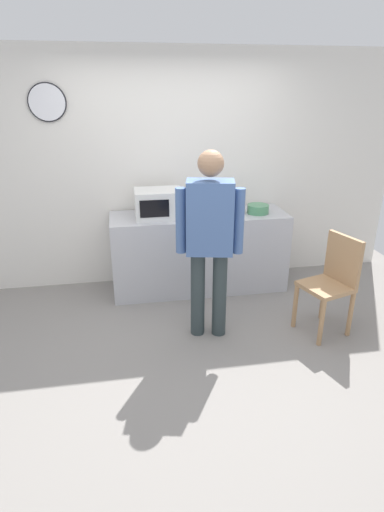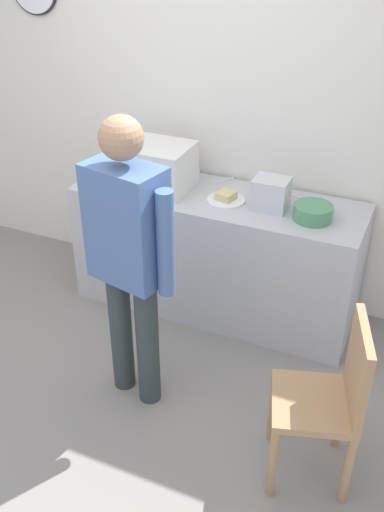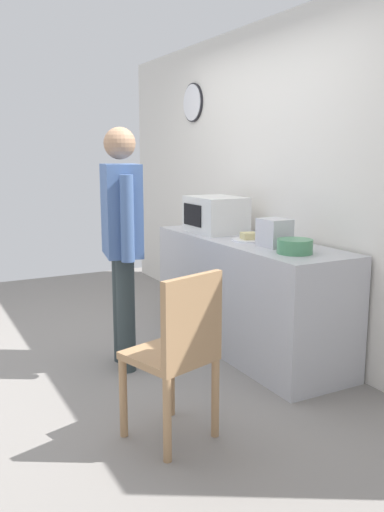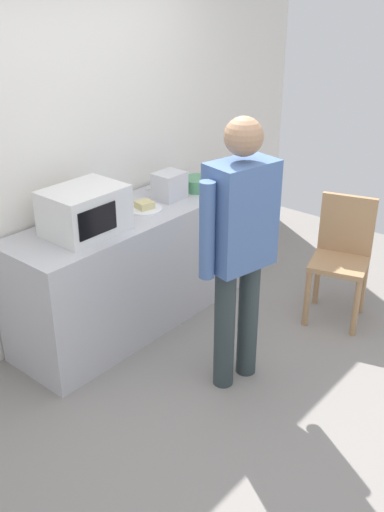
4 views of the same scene
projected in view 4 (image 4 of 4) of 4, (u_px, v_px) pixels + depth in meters
name	position (u px, v px, depth m)	size (l,w,h in m)	color
ground_plane	(247.00, 403.00, 3.66)	(6.00, 6.00, 0.00)	gray
back_wall	(62.00, 152.00, 4.01)	(5.40, 0.13, 2.60)	silver
kitchen_counter	(135.00, 267.00, 4.35)	(1.95, 0.62, 0.88)	#B7B7BC
microwave	(85.00, 211.00, 3.77)	(0.50, 0.39, 0.30)	silver
sandwich_plate	(145.00, 207.00, 4.18)	(0.25, 0.25, 0.07)	white
salad_bowl	(198.00, 184.00, 4.55)	(0.24, 0.24, 0.10)	#4C8E60
toaster	(169.00, 186.00, 4.35)	(0.22, 0.18, 0.20)	silver
fork_utensil	(104.00, 205.00, 4.27)	(0.17, 0.02, 0.01)	silver
spoon_utensil	(156.00, 188.00, 4.59)	(0.17, 0.02, 0.01)	silver
person_standing	(240.00, 238.00, 3.46)	(0.58, 0.32, 1.72)	#2E393B
wooden_chair	(342.00, 253.00, 4.38)	(0.50, 0.50, 0.94)	#A87F56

